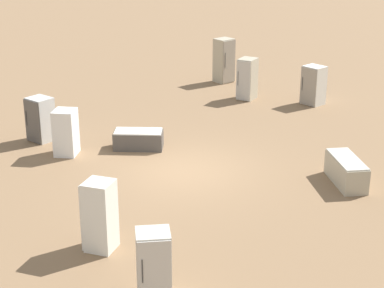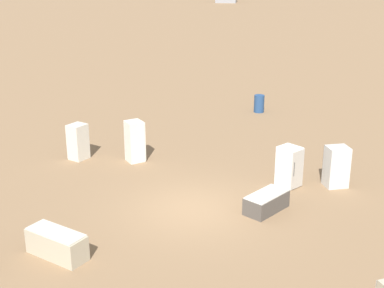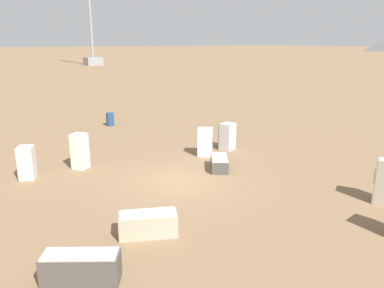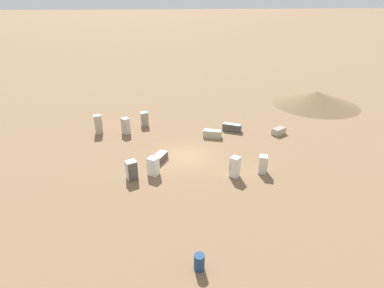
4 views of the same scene
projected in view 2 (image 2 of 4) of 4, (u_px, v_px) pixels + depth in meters
ground_plane at (192, 209)px, 17.50m from camera, size 1000.00×1000.00×0.00m
discarded_fridge_1 at (336, 166)px, 19.06m from camera, size 0.91×0.94×1.48m
discarded_fridge_2 at (57, 244)px, 14.62m from camera, size 1.35×1.90×0.76m
discarded_fridge_4 at (135, 141)px, 21.39m from camera, size 0.90×0.90×1.68m
discarded_fridge_5 at (78, 142)px, 21.67m from camera, size 0.88×0.87×1.46m
discarded_fridge_7 at (266, 202)px, 17.30m from camera, size 1.73×1.51×0.60m
discarded_fridge_9 at (289, 167)px, 19.07m from camera, size 0.99×1.01×1.47m
rusty_barrel at (259, 104)px, 28.38m from camera, size 0.54×0.54×0.92m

